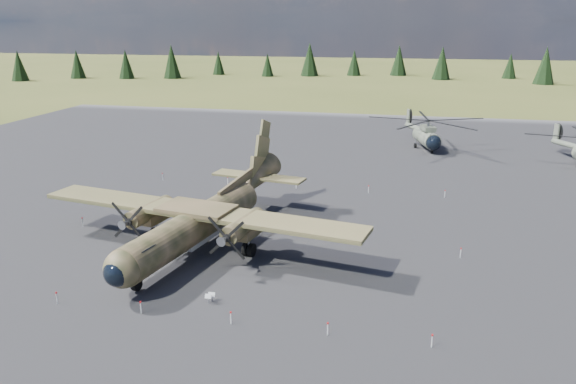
# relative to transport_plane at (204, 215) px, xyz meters

# --- Properties ---
(ground) EXTENTS (500.00, 500.00, 0.00)m
(ground) POSITION_rel_transport_plane_xyz_m (4.07, 1.86, -2.67)
(ground) COLOR brown
(ground) RESTS_ON ground
(apron) EXTENTS (120.00, 120.00, 0.04)m
(apron) POSITION_rel_transport_plane_xyz_m (4.07, 11.86, -2.67)
(apron) COLOR #525256
(apron) RESTS_ON ground
(transport_plane) EXTENTS (28.20, 25.37, 9.30)m
(transport_plane) POSITION_rel_transport_plane_xyz_m (0.00, 0.00, 0.00)
(transport_plane) COLOR #36391F
(transport_plane) RESTS_ON ground
(helicopter_near) EXTENTS (21.45, 22.18, 4.41)m
(helicopter_near) POSITION_rel_transport_plane_xyz_m (18.41, 41.47, 0.46)
(helicopter_near) COLOR slate
(helicopter_near) RESTS_ON ground
(info_placard_left) EXTENTS (0.46, 0.22, 0.71)m
(info_placard_left) POSITION_rel_transport_plane_xyz_m (3.95, -9.21, -2.20)
(info_placard_left) COLOR gray
(info_placard_left) RESTS_ON ground
(info_placard_right) EXTENTS (0.44, 0.20, 0.69)m
(info_placard_right) POSITION_rel_transport_plane_xyz_m (3.80, -9.45, -2.21)
(info_placard_right) COLOR gray
(info_placard_right) RESTS_ON ground
(barrier_fence) EXTENTS (33.12, 29.62, 0.85)m
(barrier_fence) POSITION_rel_transport_plane_xyz_m (3.61, 1.78, -2.16)
(barrier_fence) COLOR white
(barrier_fence) RESTS_ON ground
(treeline) EXTENTS (323.85, 318.72, 10.98)m
(treeline) POSITION_rel_transport_plane_xyz_m (5.21, 5.41, 2.15)
(treeline) COLOR black
(treeline) RESTS_ON ground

